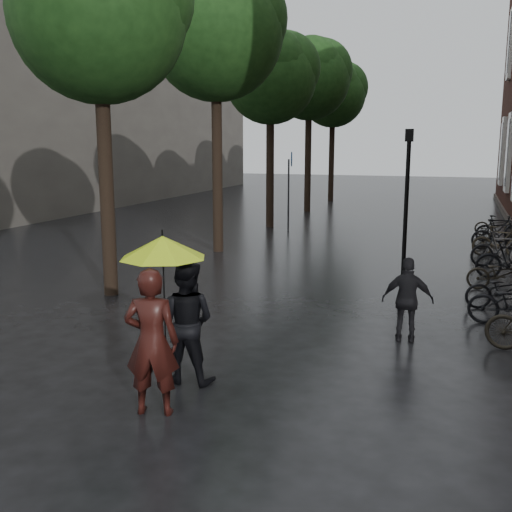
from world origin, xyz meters
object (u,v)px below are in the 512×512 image
at_px(person_black, 186,322).
at_px(parked_bicycles, 505,257).
at_px(lamp_post, 407,189).
at_px(person_burgundy, 152,342).
at_px(pedestrian_walking, 408,300).

xyz_separation_m(person_black, parked_bicycles, (4.87, 9.37, -0.44)).
relative_size(parked_bicycles, lamp_post, 3.75).
bearing_deg(parked_bicycles, person_burgundy, -114.71).
bearing_deg(person_burgundy, pedestrian_walking, -140.50).
height_order(person_burgundy, lamp_post, lamp_post).
xyz_separation_m(pedestrian_walking, lamp_post, (-0.52, 5.05, 1.55)).
height_order(person_burgundy, pedestrian_walking, person_burgundy).
bearing_deg(parked_bicycles, lamp_post, -149.76).
bearing_deg(person_black, person_burgundy, 90.25).
height_order(pedestrian_walking, lamp_post, lamp_post).
bearing_deg(lamp_post, person_black, -106.71).
distance_m(person_black, lamp_post, 8.39).
height_order(person_black, lamp_post, lamp_post).
xyz_separation_m(person_burgundy, parked_bicycles, (4.82, 10.48, -0.50)).
height_order(parked_bicycles, lamp_post, lamp_post).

